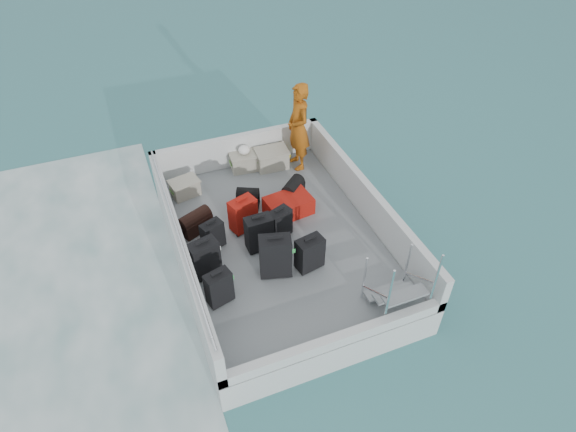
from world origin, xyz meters
name	(u,v)px	position (x,y,z in m)	size (l,w,h in m)	color
ground	(279,260)	(0.00, 0.00, 0.00)	(160.00, 160.00, 0.00)	#1B565F
wake_foam	(1,339)	(-4.80, 0.00, 0.00)	(10.00, 10.00, 0.00)	white
ferry_hull	(279,248)	(0.00, 0.00, 0.30)	(3.60, 5.00, 0.60)	silver
deck	(279,236)	(0.00, 0.00, 0.61)	(3.30, 4.70, 0.02)	gray
deck_fittings	(304,227)	(0.35, -0.32, 0.99)	(3.60, 5.00, 0.90)	silver
suitcase_0	(219,288)	(-1.37, -1.06, 0.93)	(0.40, 0.23, 0.62)	black
suitcase_1	(205,259)	(-1.42, -0.41, 0.97)	(0.47, 0.27, 0.70)	black
suitcase_2	(213,236)	(-1.15, 0.15, 0.89)	(0.38, 0.23, 0.55)	black
suitcase_3	(275,257)	(-0.36, -0.82, 1.01)	(0.51, 0.30, 0.78)	black
suitcase_4	(259,234)	(-0.41, -0.16, 0.96)	(0.46, 0.27, 0.68)	black
suitcase_5	(243,215)	(-0.51, 0.42, 0.94)	(0.47, 0.28, 0.65)	#AC150D
suitcase_6	(310,254)	(0.21, -0.89, 0.93)	(0.45, 0.27, 0.62)	black
suitcase_7	(280,224)	(0.03, 0.00, 0.91)	(0.41, 0.24, 0.58)	black
suitcase_8	(288,205)	(0.41, 0.54, 0.79)	(0.56, 0.85, 0.34)	#AC150D
duffel_0	(196,223)	(-1.33, 0.70, 0.78)	(0.58, 0.30, 0.32)	black
duffel_1	(248,200)	(-0.24, 0.99, 0.78)	(0.41, 0.30, 0.32)	black
duffel_2	(293,191)	(0.66, 0.92, 0.78)	(0.48, 0.30, 0.32)	black
crate_0	(185,188)	(-1.29, 1.79, 0.78)	(0.52, 0.36, 0.31)	#A9A793
crate_1	(244,163)	(0.05, 2.20, 0.78)	(0.51, 0.35, 0.31)	#A9A793
crate_2	(245,162)	(0.08, 2.20, 0.80)	(0.58, 0.40, 0.35)	#A9A793
crate_3	(272,159)	(0.63, 2.06, 0.81)	(0.64, 0.44, 0.39)	#A9A793
yellow_bag	(284,155)	(0.97, 2.20, 0.73)	(0.28, 0.26, 0.22)	yellow
white_bag	(244,151)	(0.08, 2.20, 1.06)	(0.24, 0.24, 0.18)	white
passenger	(298,127)	(1.16, 1.91, 1.55)	(0.69, 0.44, 1.86)	orange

